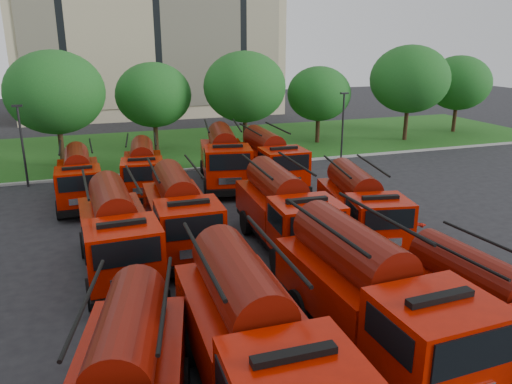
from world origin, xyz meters
TOP-DOWN VIEW (x-y plane):
  - ground at (0.00, 0.00)m, footprint 140.00×140.00m
  - lawn at (0.00, 26.00)m, footprint 70.00×16.00m
  - curb at (0.00, 17.90)m, footprint 70.00×0.30m
  - apartment_building at (2.00, 47.94)m, footprint 30.00×14.18m
  - tree_2 at (-8.00, 21.50)m, footprint 6.72×6.72m
  - tree_3 at (-1.00, 24.00)m, footprint 5.88×5.88m
  - tree_4 at (6.00, 22.50)m, footprint 6.55×6.55m
  - tree_5 at (13.00, 23.50)m, footprint 5.46×5.46m
  - tree_6 at (21.00, 22.00)m, footprint 6.89×6.89m
  - tree_7 at (28.00, 24.00)m, footprint 6.05×6.05m
  - lamp_post_0 at (-10.00, 17.20)m, footprint 0.60×0.25m
  - lamp_post_1 at (12.00, 17.20)m, footprint 0.60×0.25m
  - fire_truck_1 at (-2.75, -5.67)m, footprint 2.98×7.87m
  - fire_truck_2 at (1.14, -4.78)m, footprint 3.19×8.10m
  - fire_truck_3 at (4.42, -6.02)m, footprint 2.83×6.61m
  - fire_truck_4 at (-5.45, 3.09)m, footprint 2.95×7.48m
  - fire_truck_5 at (-2.68, 4.65)m, footprint 2.80×7.34m
  - fire_truck_6 at (1.69, 3.29)m, footprint 2.99×7.60m
  - fire_truck_7 at (5.35, 3.08)m, footprint 3.63×7.21m
  - fire_truck_8 at (-6.86, 12.60)m, footprint 2.52×6.63m
  - fire_truck_9 at (-3.25, 13.44)m, footprint 3.02×6.83m
  - fire_truck_10 at (1.80, 13.60)m, footprint 3.99×8.06m
  - fire_truck_11 at (4.47, 12.63)m, footprint 2.81×7.39m
  - firefighter_4 at (-5.06, 1.00)m, footprint 1.08×0.87m
  - firefighter_5 at (7.10, 1.52)m, footprint 1.60×0.87m

SIDE VIEW (x-z plane):
  - ground at x=0.00m, z-range 0.00..0.00m
  - firefighter_4 at x=-5.06m, z-range -0.96..0.96m
  - firefighter_5 at x=7.10m, z-range -0.82..0.82m
  - lawn at x=0.00m, z-range 0.00..0.12m
  - curb at x=0.00m, z-range 0.00..0.14m
  - fire_truck_3 at x=4.42m, z-range 0.01..2.94m
  - fire_truck_8 at x=-6.86m, z-range 0.01..3.01m
  - fire_truck_9 at x=-3.25m, z-range 0.01..3.02m
  - fire_truck_7 at x=5.35m, z-range 0.01..3.14m
  - fire_truck_5 at x=-2.68m, z-range 0.01..3.33m
  - fire_truck_11 at x=4.47m, z-range 0.01..3.35m
  - fire_truck_4 at x=-5.45m, z-range 0.01..3.37m
  - fire_truck_6 at x=1.69m, z-range 0.01..3.42m
  - fire_truck_10 at x=1.80m, z-range 0.01..3.52m
  - fire_truck_1 at x=-2.75m, z-range 0.01..3.57m
  - fire_truck_2 at x=1.14m, z-range 0.01..3.65m
  - lamp_post_0 at x=-10.00m, z-range 0.34..5.45m
  - lamp_post_1 at x=12.00m, z-range 0.34..5.45m
  - tree_5 at x=13.00m, z-range 1.01..7.69m
  - tree_3 at x=-1.00m, z-range 1.09..8.28m
  - tree_7 at x=28.00m, z-range 1.12..8.52m
  - tree_4 at x=6.00m, z-range 1.21..9.23m
  - tree_2 at x=-8.00m, z-range 1.25..9.46m
  - tree_6 at x=21.00m, z-range 1.28..9.70m
  - apartment_building at x=2.00m, z-range 0.00..25.00m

